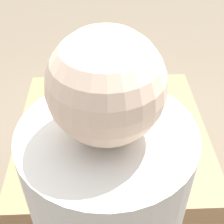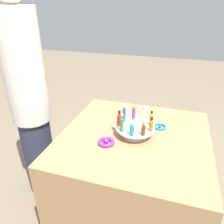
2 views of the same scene
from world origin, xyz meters
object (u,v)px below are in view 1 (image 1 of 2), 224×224
Objects in this scene: bottle_green at (129,120)px; ribbon_bow_blue at (84,109)px; bottle_purple at (92,116)px; bottle_teal at (133,112)px; bottle_orange at (102,100)px; bottle_blue at (101,123)px; display_stand at (112,122)px; bottle_amber at (115,99)px; ribbon_bow_purple at (144,147)px; bottle_red at (116,126)px; bottle_clear at (92,107)px; bottle_brown at (128,104)px.

ribbon_bow_blue is at bearing -44.18° from bottle_green.
bottle_teal is (-0.22, -0.03, -0.01)m from bottle_purple.
bottle_blue is (0.01, 0.19, 0.01)m from bottle_orange.
bottle_amber reaches higher than display_stand.
bottle_green is at bearing -49.15° from ribbon_bow_purple.
display_stand is 0.14m from bottle_red.
bottle_green is 0.19m from bottle_amber.
display_stand is at bearing -161.68° from bottle_purple.
bottle_red is (-0.02, 0.11, 0.08)m from display_stand.
bottle_purple is (0.05, 0.13, 0.00)m from bottle_orange.
bottle_orange is 0.35m from ribbon_bow_purple.
bottle_amber is (-0.13, -0.07, -0.01)m from bottle_clear.
display_stand is at bearing -81.68° from bottle_red.
bottle_teal is at bearing -131.68° from bottle_red.
bottle_brown reaches higher than ribbon_bow_blue.
bottle_clear is 1.22× the size of ribbon_bow_blue.
bottle_clear is at bearing 8.32° from bottle_brown.
bottle_orange is at bearing 8.32° from bottle_amber.
bottle_orange is 0.19m from bottle_teal.
bottle_brown is at bearing 159.80° from ribbon_bow_blue.
display_stand is 0.23m from ribbon_bow_purple.
bottle_orange is 0.85× the size of bottle_green.
bottle_blue reaches higher than bottle_purple.
bottle_red reaches higher than ribbon_bow_purple.
bottle_red is (-0.12, 0.15, -0.00)m from bottle_clear.
bottle_clear is 0.35m from ribbon_bow_purple.
bottle_red is at bearing 168.32° from bottle_blue.
ribbon_bow_purple is 0.45m from ribbon_bow_blue.
bottle_amber is (-0.08, -0.01, -0.00)m from bottle_orange.
bottle_green reaches higher than bottle_brown.
ribbon_bow_blue is (0.05, -0.19, -0.11)m from bottle_purple.
ribbon_bow_purple is (-0.26, 0.20, -0.11)m from bottle_clear.
bottle_brown is 0.08m from bottle_amber.
bottle_purple is 0.14m from bottle_red.
bottle_orange is 0.14m from bottle_purple.
bottle_red reaches higher than display_stand.
bottle_orange is at bearing 149.62° from ribbon_bow_blue.
bottle_teal is 0.92× the size of ribbon_bow_purple.
bottle_purple is 0.19m from bottle_green.
ribbon_bow_blue is at bearing -75.34° from bottle_purple.
bottle_green is at bearing -151.68° from bottle_red.
ribbon_bow_purple is at bearing 106.17° from bottle_teal.
bottle_blue is 0.14m from bottle_green.
display_stand is 2.47× the size of bottle_orange.
bottle_clear reaches higher than bottle_amber.
bottle_clear is 0.98× the size of bottle_purple.
bottle_amber is 0.91× the size of ribbon_bow_purple.
bottle_red reaches higher than ribbon_bow_blue.
bottle_brown is 0.26m from ribbon_bow_purple.
bottle_red is at bearing 98.32° from display_stand.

